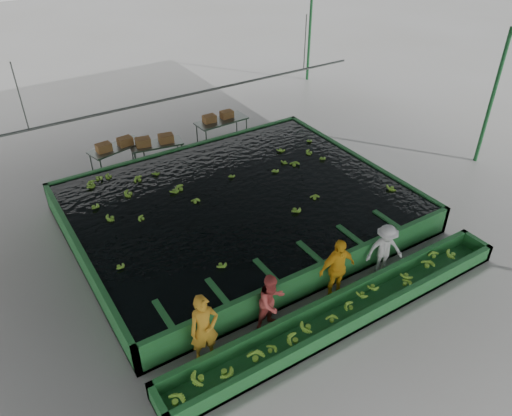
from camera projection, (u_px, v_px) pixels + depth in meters
ground at (265, 243)px, 14.94m from camera, size 80.00×80.00×0.00m
shed_roof at (267, 82)px, 12.14m from camera, size 20.00×22.00×0.04m
shed_posts at (266, 171)px, 13.54m from camera, size 20.00×22.00×5.00m
flotation_tank at (239, 207)px, 15.74m from camera, size 10.00×8.00×0.90m
tank_water at (239, 197)px, 15.52m from camera, size 9.70×7.70×0.00m
sorting_trough at (345, 312)px, 12.29m from camera, size 10.00×1.00×0.50m
cableway_rail at (184, 96)px, 16.76m from camera, size 0.08×0.08×14.00m
rail_hanger_left at (20, 97)px, 13.98m from camera, size 0.04×0.04×2.00m
rail_hanger_right at (305, 43)px, 18.41m from camera, size 0.04×0.04×2.00m
worker_a at (204, 329)px, 10.95m from camera, size 0.72×0.52×1.84m
worker_b at (272, 302)px, 11.81m from camera, size 0.85×0.71×1.58m
worker_c at (337, 269)px, 12.63m from camera, size 1.08×0.51×1.80m
worker_d at (385, 250)px, 13.44m from camera, size 1.16×0.94×1.57m
packing_table_left at (118, 158)px, 18.47m from camera, size 2.14×1.26×0.91m
packing_table_mid at (157, 154)px, 18.74m from camera, size 2.03×1.07×0.88m
packing_table_right at (222, 131)px, 20.29m from camera, size 2.17×0.96×0.97m
box_stack_left at (115, 148)px, 18.12m from camera, size 1.37×0.48×0.29m
box_stack_mid at (155, 144)px, 18.47m from camera, size 1.44×0.64×0.30m
box_stack_right at (218, 120)px, 20.04m from camera, size 1.30×0.37×0.28m
floating_bananas at (226, 185)px, 16.08m from camera, size 8.85×6.03×0.12m
trough_bananas at (346, 307)px, 12.20m from camera, size 8.97×0.60×0.12m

